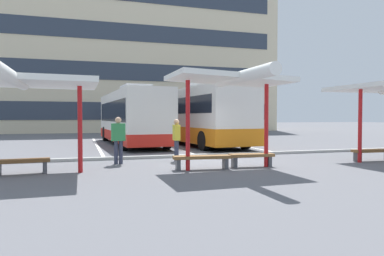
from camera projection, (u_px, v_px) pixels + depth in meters
name	position (u px, v px, depth m)	size (l,w,h in m)	color
ground_plane	(213.00, 160.00, 13.96)	(160.00, 160.00, 0.00)	slate
terminal_building	(122.00, 63.00, 44.83)	(35.97, 14.24, 19.58)	beige
coach_bus_0	(131.00, 118.00, 21.82)	(3.07, 10.98, 3.51)	silver
coach_bus_1	(197.00, 117.00, 21.80)	(3.45, 10.92, 3.70)	silver
lane_stripe_0	(97.00, 146.00, 20.87)	(0.16, 14.00, 0.01)	white
lane_stripe_1	(165.00, 144.00, 22.07)	(0.16, 14.00, 0.01)	white
lane_stripe_2	(225.00, 143.00, 23.27)	(0.16, 14.00, 0.01)	white
waiting_shelter_0	(19.00, 82.00, 10.09)	(4.29, 5.19, 2.88)	red
bench_0	(22.00, 163.00, 10.60)	(1.57, 0.58, 0.45)	brown
waiting_shelter_1	(232.00, 81.00, 11.43)	(3.79, 4.18, 3.09)	red
bench_1	(202.00, 159.00, 11.54)	(1.90, 0.60, 0.45)	brown
bench_2	(252.00, 157.00, 12.13)	(1.57, 0.57, 0.45)	brown
bench_3	(373.00, 152.00, 13.71)	(1.72, 0.52, 0.45)	brown
platform_kerb	(202.00, 155.00, 15.23)	(44.00, 0.24, 0.12)	#ADADA8
waiting_passenger_0	(176.00, 137.00, 13.77)	(0.25, 0.48, 1.61)	#33384C
waiting_passenger_1	(118.00, 137.00, 12.85)	(0.49, 0.23, 1.69)	#33384C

